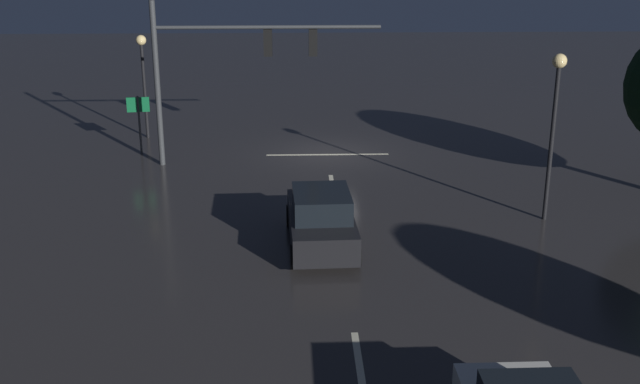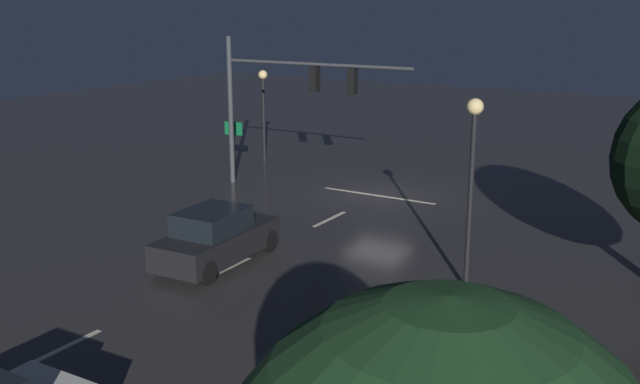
% 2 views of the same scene
% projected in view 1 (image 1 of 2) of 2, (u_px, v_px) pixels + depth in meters
% --- Properties ---
extents(ground_plane, '(80.00, 80.00, 0.00)m').
position_uv_depth(ground_plane, '(327.00, 154.00, 31.69)').
color(ground_plane, '#2D2B2B').
extents(traffic_signal_assembly, '(8.57, 0.47, 6.29)m').
position_uv_depth(traffic_signal_assembly, '(231.00, 57.00, 29.02)').
color(traffic_signal_assembly, '#383A3D').
rests_on(traffic_signal_assembly, ground_plane).
extents(lane_dash_far, '(0.16, 2.20, 0.01)m').
position_uv_depth(lane_dash_far, '(332.00, 184.00, 27.90)').
color(lane_dash_far, beige).
rests_on(lane_dash_far, ground_plane).
extents(lane_dash_mid, '(0.16, 2.20, 0.01)m').
position_uv_depth(lane_dash_mid, '(342.00, 249.00, 22.22)').
color(lane_dash_mid, beige).
rests_on(lane_dash_mid, ground_plane).
extents(lane_dash_near, '(0.16, 2.20, 0.01)m').
position_uv_depth(lane_dash_near, '(358.00, 358.00, 16.54)').
color(lane_dash_near, beige).
rests_on(lane_dash_near, ground_plane).
extents(stop_bar, '(5.00, 0.16, 0.01)m').
position_uv_depth(stop_bar, '(328.00, 154.00, 31.60)').
color(stop_bar, beige).
rests_on(stop_bar, ground_plane).
extents(car_approaching, '(2.06, 4.43, 1.70)m').
position_uv_depth(car_approaching, '(321.00, 220.00, 22.19)').
color(car_approaching, black).
rests_on(car_approaching, ground_plane).
extents(street_lamp_left_kerb, '(0.44, 0.44, 5.24)m').
position_uv_depth(street_lamp_left_kerb, '(555.00, 106.00, 23.36)').
color(street_lamp_left_kerb, black).
rests_on(street_lamp_left_kerb, ground_plane).
extents(street_lamp_right_kerb, '(0.44, 0.44, 4.49)m').
position_uv_depth(street_lamp_right_kerb, '(143.00, 65.00, 33.23)').
color(street_lamp_right_kerb, black).
rests_on(street_lamp_right_kerb, ground_plane).
extents(route_sign, '(0.90, 0.18, 2.41)m').
position_uv_depth(route_sign, '(139.00, 112.00, 31.16)').
color(route_sign, '#383A3D').
rests_on(route_sign, ground_plane).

